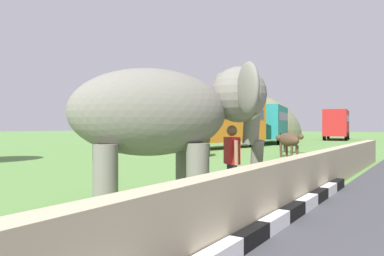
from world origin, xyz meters
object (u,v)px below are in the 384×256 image
(cow_near, at_px, (289,141))
(cow_far, at_px, (289,139))
(person_handler, at_px, (232,159))
(bus_teal, at_px, (270,121))
(bus_red, at_px, (337,122))
(elephant, at_px, (168,115))
(cow_mid, at_px, (205,140))
(bus_orange, at_px, (216,120))

(cow_near, distance_m, cow_far, 3.45)
(person_handler, xyz_separation_m, bus_teal, (26.84, 9.45, 1.15))
(bus_red, bearing_deg, elephant, -172.60)
(bus_teal, bearing_deg, cow_mid, -170.92)
(elephant, height_order, cow_far, elephant)
(cow_near, bearing_deg, cow_mid, 113.14)
(elephant, relative_size, bus_orange, 0.38)
(person_handler, distance_m, bus_orange, 19.11)
(elephant, bearing_deg, cow_near, 8.46)
(bus_orange, xyz_separation_m, cow_far, (-1.25, -5.78, -1.21))
(cow_mid, bearing_deg, bus_red, -1.45)
(cow_far, bearing_deg, cow_near, -161.94)
(person_handler, height_order, cow_near, person_handler)
(elephant, bearing_deg, cow_far, 10.42)
(cow_near, bearing_deg, bus_teal, 24.35)
(bus_orange, bearing_deg, person_handler, -149.88)
(bus_red, bearing_deg, bus_teal, 165.08)
(bus_teal, xyz_separation_m, cow_near, (-14.87, -6.73, -1.21))
(bus_orange, relative_size, cow_near, 5.71)
(cow_mid, bearing_deg, bus_orange, 23.87)
(cow_mid, bearing_deg, bus_teal, 9.08)
(cow_near, xyz_separation_m, cow_far, (3.28, 1.07, 0.00))
(cow_near, relative_size, cow_mid, 0.94)
(bus_teal, bearing_deg, bus_orange, 179.33)
(bus_red, bearing_deg, person_handler, -171.30)
(cow_far, bearing_deg, bus_teal, 26.03)
(person_handler, relative_size, bus_orange, 0.16)
(bus_teal, bearing_deg, cow_far, -153.97)
(person_handler, xyz_separation_m, bus_orange, (16.50, 9.57, 1.16))
(elephant, relative_size, cow_mid, 2.04)
(cow_mid, bearing_deg, elephant, -152.33)
(person_handler, relative_size, bus_teal, 0.19)
(elephant, xyz_separation_m, person_handler, (1.31, -0.75, -0.94))
(cow_near, height_order, cow_mid, same)
(elephant, bearing_deg, bus_orange, 26.36)
(bus_orange, height_order, cow_far, bus_orange)
(bus_teal, bearing_deg, elephant, -162.82)
(bus_orange, relative_size, bus_red, 1.22)
(bus_orange, height_order, cow_near, bus_orange)
(bus_red, relative_size, cow_far, 4.38)
(person_handler, height_order, bus_teal, bus_teal)
(bus_teal, height_order, cow_far, bus_teal)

